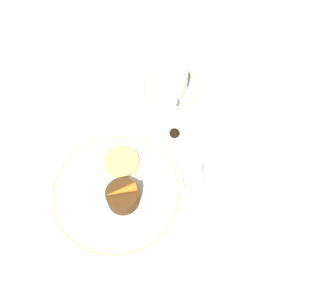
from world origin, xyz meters
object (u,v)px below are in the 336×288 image
at_px(wine_glass, 221,165).
at_px(fork, 123,113).
at_px(dinner_plate, 117,192).
at_px(dessert_cake, 123,196).
at_px(coffee_cup, 169,79).

bearing_deg(wine_glass, fork, -143.50).
xyz_separation_m(dinner_plate, fork, (-0.19, 0.05, -0.01)).
bearing_deg(dinner_plate, dessert_cake, 26.77).
xyz_separation_m(wine_glass, fork, (-0.21, -0.16, -0.08)).
height_order(fork, dessert_cake, dessert_cake).
relative_size(fork, dessert_cake, 2.94).
distance_m(dinner_plate, coffee_cup, 0.28).
bearing_deg(dinner_plate, wine_glass, 83.29).
height_order(wine_glass, dessert_cake, wine_glass).
bearing_deg(dessert_cake, wine_glass, 89.50).
relative_size(coffee_cup, dessert_cake, 1.75).
bearing_deg(coffee_cup, dessert_cake, -31.35).
relative_size(wine_glass, dessert_cake, 2.07).
xyz_separation_m(fork, dessert_cake, (0.21, -0.03, 0.03)).
bearing_deg(fork, dinner_plate, -13.80).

